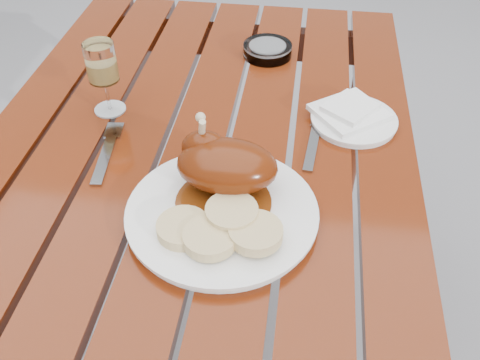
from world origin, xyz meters
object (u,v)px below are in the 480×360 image
table (205,269)px  ashtray (267,50)px  dinner_plate (222,214)px  side_plate (354,120)px  wine_glass (104,78)px

table → ashtray: (0.10, 0.33, 0.39)m
dinner_plate → side_plate: (0.21, 0.28, -0.00)m
table → dinner_plate: 0.44m
dinner_plate → side_plate: bearing=53.6°
wine_glass → side_plate: bearing=2.5°
dinner_plate → side_plate: size_ratio=1.82×
table → dinner_plate: bearing=-67.1°
table → wine_glass: size_ratio=8.30×
table → dinner_plate: dinner_plate is taller
table → side_plate: side_plate is taller
wine_glass → ashtray: wine_glass is taller
table → wine_glass: 0.49m
wine_glass → ashtray: bearing=42.1°
wine_glass → side_plate: wine_glass is taller
table → ashtray: bearing=73.5°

